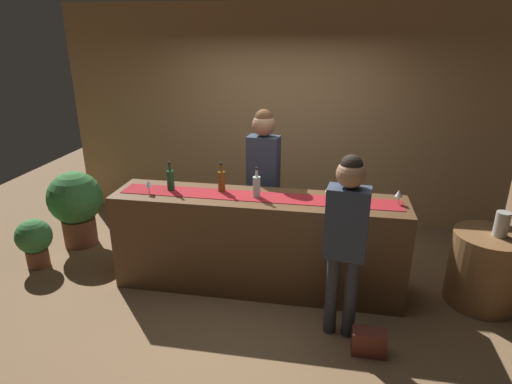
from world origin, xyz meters
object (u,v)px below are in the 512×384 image
wine_glass_mid_counter (399,194)px  potted_plant_tall (76,203)px  wine_bottle_amber (222,181)px  wine_glass_far_end (329,189)px  vase_on_side_table (502,224)px  customer_sipping (346,230)px  handbag (369,342)px  bartender (263,170)px  potted_plant_small (34,240)px  wine_glass_near_customer (149,184)px  wine_bottle_green (171,180)px  round_side_table (485,269)px  wine_bottle_clear (257,186)px

wine_glass_mid_counter → potted_plant_tall: (-3.70, 0.51, -0.57)m
wine_bottle_amber → wine_glass_far_end: 1.07m
wine_glass_mid_counter → vase_on_side_table: bearing=2.7°
customer_sipping → handbag: 0.97m
bartender → vase_on_side_table: (2.32, -0.49, -0.25)m
vase_on_side_table → customer_sipping: bearing=-153.7°
potted_plant_small → handbag: size_ratio=2.06×
wine_glass_near_customer → handbag: bearing=-18.9°
wine_bottle_green → customer_sipping: 1.86m
potted_plant_tall → potted_plant_small: 0.66m
customer_sipping → vase_on_side_table: size_ratio=6.88×
vase_on_side_table → handbag: bearing=-141.8°
wine_glass_near_customer → round_side_table: wine_glass_near_customer is taller
vase_on_side_table → potted_plant_small: 4.86m
wine_glass_near_customer → customer_sipping: (1.92, -0.52, -0.10)m
wine_bottle_green → potted_plant_small: bearing=-177.6°
wine_bottle_amber → handbag: (1.47, -0.93, -1.01)m
bartender → handbag: size_ratio=6.33×
bartender → round_side_table: size_ratio=2.39×
handbag → wine_glass_mid_counter: bearing=74.9°
wine_bottle_amber → wine_glass_near_customer: wine_bottle_amber is taller
wine_bottle_green → customer_sipping: size_ratio=0.18×
wine_glass_near_customer → round_side_table: size_ratio=0.19×
wine_bottle_green → wine_bottle_amber: (0.52, 0.06, 0.00)m
wine_bottle_green → handbag: wine_bottle_green is taller
bartender → round_side_table: bartender is taller
potted_plant_tall → potted_plant_small: (-0.18, -0.60, -0.22)m
wine_bottle_amber → potted_plant_tall: (-1.98, 0.47, -0.57)m
wine_bottle_amber → wine_bottle_green: bearing=-173.4°
wine_glass_mid_counter → wine_bottle_green: bearing=-179.5°
potted_plant_small → wine_bottle_amber: bearing=3.4°
round_side_table → potted_plant_tall: (-4.60, 0.44, 0.18)m
vase_on_side_table → potted_plant_tall: 4.68m
potted_plant_tall → wine_glass_near_customer: bearing=-27.1°
customer_sipping → wine_bottle_amber: bearing=156.9°
wine_glass_near_customer → handbag: (2.17, -0.74, -1.01)m
round_side_table → handbag: 1.51m
bartender → vase_on_side_table: bartender is taller
vase_on_side_table → potted_plant_tall: (-4.65, 0.46, -0.31)m
wine_bottle_green → customer_sipping: (1.74, -0.65, -0.11)m
bartender → vase_on_side_table: bearing=174.5°
wine_bottle_clear → handbag: size_ratio=1.08×
wine_bottle_clear → wine_glass_mid_counter: 1.34m
wine_bottle_clear → wine_bottle_amber: bearing=166.0°
vase_on_side_table → potted_plant_small: (-4.83, -0.13, -0.53)m
wine_glass_near_customer → vase_on_side_table: (3.36, 0.19, -0.26)m
potted_plant_tall → potted_plant_small: potted_plant_tall is taller
wine_glass_mid_counter → potted_plant_small: (-3.88, -0.09, -0.78)m
customer_sipping → bartender: bearing=133.1°
potted_plant_tall → handbag: (3.46, -1.40, -0.44)m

